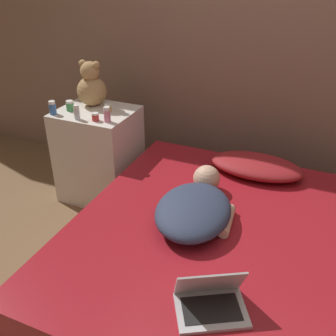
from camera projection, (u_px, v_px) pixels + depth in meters
name	position (u px, v px, depth m)	size (l,w,h in m)	color
ground_plane	(214.00, 287.00, 2.32)	(12.00, 12.00, 0.00)	brown
wall_back	(280.00, 24.00, 2.63)	(8.00, 0.06, 2.60)	#846656
bed	(217.00, 260.00, 2.21)	(1.60, 1.82, 0.42)	brown
nightstand	(99.00, 155.00, 3.02)	(0.55, 0.47, 0.72)	silver
pillow	(256.00, 166.00, 2.62)	(0.61, 0.34, 0.11)	maroon
person_lying	(196.00, 207.00, 2.17)	(0.47, 0.72, 0.17)	#2D3851
laptop	(210.00, 300.00, 1.64)	(0.36, 0.33, 0.20)	silver
teddy_bear	(91.00, 86.00, 2.87)	(0.22, 0.22, 0.33)	tan
bottle_green	(70.00, 106.00, 2.83)	(0.06, 0.06, 0.07)	#3D8E4C
bottle_pink	(107.00, 115.00, 2.64)	(0.04, 0.04, 0.11)	pink
bottle_blue	(52.00, 108.00, 2.76)	(0.05, 0.05, 0.10)	#3866B2
bottle_amber	(108.00, 108.00, 2.82)	(0.05, 0.05, 0.06)	gold
bottle_clear	(77.00, 112.00, 2.68)	(0.04, 0.04, 0.10)	silver
bottle_red	(95.00, 117.00, 2.67)	(0.05, 0.05, 0.06)	#B72D2D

